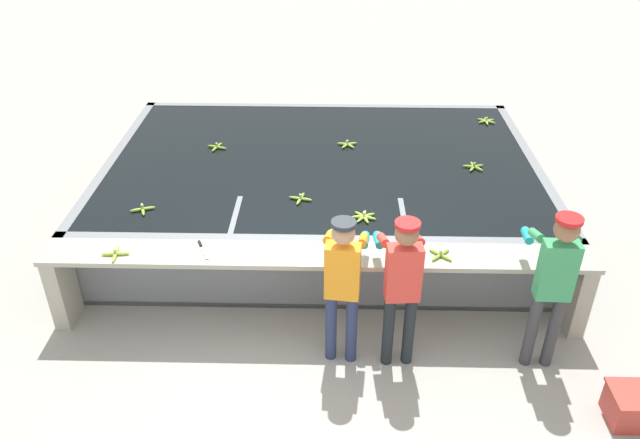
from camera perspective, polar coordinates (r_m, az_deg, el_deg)
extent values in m
plane|color=#A3A099|center=(6.60, -0.28, -10.64)|extent=(80.00, 80.00, 0.00)
cube|color=gray|center=(8.51, 0.17, 0.36)|extent=(5.55, 3.87, 0.06)
cube|color=gray|center=(6.71, -0.16, -4.89)|extent=(5.55, 0.12, 0.89)
cube|color=gray|center=(9.99, 0.41, 8.00)|extent=(5.55, 0.12, 0.89)
cube|color=gray|center=(8.78, -17.85, 2.89)|extent=(0.12, 3.87, 0.89)
cube|color=gray|center=(8.69, 18.39, 2.48)|extent=(0.12, 3.87, 0.89)
cube|color=black|center=(8.29, 0.18, 2.99)|extent=(5.31, 3.63, 0.83)
cube|color=gray|center=(7.17, -7.48, -2.56)|extent=(0.06, 0.80, 0.89)
cube|color=gray|center=(7.13, 7.39, -2.76)|extent=(0.06, 0.80, 0.89)
cube|color=#A8A393|center=(6.24, -0.24, -3.32)|extent=(5.55, 0.45, 0.05)
cube|color=#A8A393|center=(7.09, -22.50, -5.74)|extent=(0.16, 0.41, 0.84)
cube|color=#A8A393|center=(6.97, 22.45, -6.39)|extent=(0.16, 0.41, 0.84)
cylinder|color=navy|center=(6.12, 1.01, -9.74)|extent=(0.11, 0.11, 0.79)
cylinder|color=navy|center=(6.11, 2.90, -9.90)|extent=(0.11, 0.11, 0.79)
cube|color=orange|center=(5.70, 2.07, -4.74)|extent=(0.34, 0.21, 0.56)
sphere|color=tan|center=(5.46, 2.16, -1.23)|extent=(0.21, 0.21, 0.21)
cylinder|color=#282D33|center=(5.41, 2.18, -0.37)|extent=(0.22, 0.22, 0.04)
cylinder|color=orange|center=(5.80, 0.81, -1.62)|extent=(0.12, 0.32, 0.18)
cylinder|color=#1EA3AD|center=(6.10, 1.11, -1.65)|extent=(0.11, 0.21, 0.08)
cylinder|color=orange|center=(5.78, 3.96, -1.86)|extent=(0.12, 0.32, 0.18)
cylinder|color=#1EA3AD|center=(6.08, 4.10, -1.88)|extent=(0.11, 0.21, 0.08)
cylinder|color=#1E2328|center=(6.10, 6.25, -10.07)|extent=(0.11, 0.11, 0.80)
cylinder|color=#1E2328|center=(6.14, 8.13, -9.96)|extent=(0.11, 0.11, 0.80)
cube|color=#DB3D33|center=(5.69, 7.64, -4.86)|extent=(0.33, 0.20, 0.57)
sphere|color=#896042|center=(5.46, 7.95, -1.30)|extent=(0.22, 0.22, 0.22)
cylinder|color=red|center=(5.40, 8.03, -0.42)|extent=(0.23, 0.23, 0.04)
cylinder|color=#DB3D33|center=(5.76, 5.79, -1.87)|extent=(0.11, 0.31, 0.18)
cylinder|color=#1EA3AD|center=(6.05, 5.37, -1.88)|extent=(0.10, 0.21, 0.08)
cylinder|color=#DB3D33|center=(5.81, 8.91, -1.76)|extent=(0.11, 0.31, 0.18)
cylinder|color=#1EA3AD|center=(6.11, 8.34, -1.77)|extent=(0.10, 0.21, 0.08)
cylinder|color=#38383D|center=(6.38, 18.78, -9.55)|extent=(0.11, 0.11, 0.83)
cylinder|color=#38383D|center=(6.44, 20.52, -9.52)|extent=(0.11, 0.11, 0.83)
cube|color=#38995B|center=(5.99, 20.85, -4.38)|extent=(0.33, 0.18, 0.59)
sphere|color=#896042|center=(5.76, 21.66, -0.85)|extent=(0.22, 0.22, 0.22)
cylinder|color=red|center=(5.71, 21.86, 0.02)|extent=(0.24, 0.24, 0.04)
cylinder|color=#38995B|center=(6.03, 19.18, -1.37)|extent=(0.09, 0.31, 0.18)
cylinder|color=#1EA3AD|center=(6.32, 18.41, -1.40)|extent=(0.09, 0.20, 0.08)
cylinder|color=#38995B|center=(6.13, 22.05, -1.44)|extent=(0.09, 0.31, 0.18)
cylinder|color=#1EA3AD|center=(6.41, 21.17, -1.46)|extent=(0.09, 0.20, 0.08)
ellipsoid|color=#7FAD33|center=(7.15, -2.21, 1.98)|extent=(0.17, 0.08, 0.04)
ellipsoid|color=#7FAD33|center=(7.09, -1.92, 1.71)|extent=(0.08, 0.17, 0.04)
ellipsoid|color=#7FAD33|center=(7.13, -1.37, 1.86)|extent=(0.17, 0.08, 0.04)
ellipsoid|color=#7FAD33|center=(7.18, -1.66, 2.13)|extent=(0.08, 0.17, 0.04)
cylinder|color=tan|center=(7.12, -1.80, 2.17)|extent=(0.03, 0.03, 0.04)
ellipsoid|color=#7FAD33|center=(8.04, 13.76, 4.55)|extent=(0.12, 0.17, 0.04)
ellipsoid|color=#7FAD33|center=(8.06, 14.20, 4.56)|extent=(0.14, 0.15, 0.04)
ellipsoid|color=#7FAD33|center=(8.11, 14.21, 4.76)|extent=(0.17, 0.10, 0.04)
ellipsoid|color=#7FAD33|center=(8.13, 13.79, 4.87)|extent=(0.05, 0.17, 0.04)
ellipsoid|color=#7FAD33|center=(8.08, 13.51, 4.74)|extent=(0.17, 0.07, 0.04)
cylinder|color=tan|center=(8.07, 13.93, 4.92)|extent=(0.03, 0.03, 0.04)
ellipsoid|color=#8CB738|center=(7.21, -16.35, 0.85)|extent=(0.17, 0.09, 0.04)
ellipsoid|color=#8CB738|center=(7.16, -15.88, 0.71)|extent=(0.09, 0.17, 0.04)
ellipsoid|color=#8CB738|center=(7.21, -15.48, 0.99)|extent=(0.17, 0.09, 0.04)
ellipsoid|color=#8CB738|center=(7.26, -15.95, 1.13)|extent=(0.09, 0.17, 0.04)
cylinder|color=tan|center=(7.19, -15.95, 1.16)|extent=(0.03, 0.03, 0.04)
ellipsoid|color=#7FAD33|center=(8.53, -9.24, 6.70)|extent=(0.09, 0.17, 0.04)
ellipsoid|color=#7FAD33|center=(8.52, -9.74, 6.60)|extent=(0.17, 0.09, 0.04)
ellipsoid|color=#7FAD33|center=(8.45, -9.58, 6.40)|extent=(0.09, 0.17, 0.04)
ellipsoid|color=#7FAD33|center=(8.47, -9.08, 6.51)|extent=(0.17, 0.09, 0.04)
cylinder|color=tan|center=(8.48, -9.43, 6.77)|extent=(0.03, 0.03, 0.04)
ellipsoid|color=#93BC3D|center=(8.51, 2.49, 7.04)|extent=(0.05, 0.17, 0.04)
ellipsoid|color=#93BC3D|center=(8.47, 2.16, 6.92)|extent=(0.17, 0.08, 0.04)
ellipsoid|color=#93BC3D|center=(8.42, 2.33, 6.75)|extent=(0.12, 0.16, 0.04)
ellipsoid|color=#93BC3D|center=(8.43, 2.77, 6.76)|extent=(0.14, 0.15, 0.04)
ellipsoid|color=#93BC3D|center=(8.48, 2.87, 6.93)|extent=(0.17, 0.10, 0.04)
cylinder|color=tan|center=(8.45, 2.53, 7.10)|extent=(0.03, 0.03, 0.04)
ellipsoid|color=#8CB738|center=(6.84, 3.71, 0.44)|extent=(0.14, 0.15, 0.04)
ellipsoid|color=#8CB738|center=(6.80, 3.57, 0.25)|extent=(0.17, 0.05, 0.04)
ellipsoid|color=#8CB738|center=(6.77, 3.79, 0.07)|extent=(0.13, 0.16, 0.04)
ellipsoid|color=#8CB738|center=(6.77, 4.19, 0.03)|extent=(0.09, 0.17, 0.04)
ellipsoid|color=#8CB738|center=(6.80, 4.47, 0.17)|extent=(0.17, 0.10, 0.04)
ellipsoid|color=#8CB738|center=(6.84, 4.42, 0.38)|extent=(0.17, 0.12, 0.04)
ellipsoid|color=#8CB738|center=(6.86, 4.08, 0.50)|extent=(0.06, 0.17, 0.04)
cylinder|color=tan|center=(6.79, 4.04, 0.52)|extent=(0.03, 0.03, 0.04)
ellipsoid|color=#93BC3D|center=(9.55, 15.23, 8.74)|extent=(0.17, 0.11, 0.04)
ellipsoid|color=#93BC3D|center=(9.57, 14.92, 8.83)|extent=(0.05, 0.17, 0.04)
ellipsoid|color=#93BC3D|center=(9.53, 14.66, 8.78)|extent=(0.16, 0.13, 0.04)
ellipsoid|color=#93BC3D|center=(9.48, 14.70, 8.66)|extent=(0.17, 0.11, 0.04)
ellipsoid|color=#93BC3D|center=(9.47, 15.01, 8.57)|extent=(0.05, 0.17, 0.04)
ellipsoid|color=#93BC3D|center=(9.50, 15.27, 8.61)|extent=(0.16, 0.13, 0.04)
cylinder|color=tan|center=(9.50, 14.99, 8.89)|extent=(0.03, 0.03, 0.04)
ellipsoid|color=#9EC642|center=(6.56, -18.09, -2.73)|extent=(0.05, 0.17, 0.04)
ellipsoid|color=#9EC642|center=(6.53, -18.65, -3.01)|extent=(0.17, 0.05, 0.04)
ellipsoid|color=#9EC642|center=(6.47, -18.28, -3.28)|extent=(0.05, 0.17, 0.04)
ellipsoid|color=#9EC642|center=(6.50, -17.72, -2.99)|extent=(0.17, 0.05, 0.04)
cylinder|color=tan|center=(6.49, -18.24, -2.74)|extent=(0.03, 0.03, 0.04)
ellipsoid|color=#7FAD33|center=(6.32, 11.26, -3.01)|extent=(0.14, 0.15, 0.04)
ellipsoid|color=#7FAD33|center=(6.31, 10.56, -3.01)|extent=(0.15, 0.14, 0.04)
ellipsoid|color=#7FAD33|center=(6.25, 10.66, -3.41)|extent=(0.14, 0.15, 0.04)
ellipsoid|color=#7FAD33|center=(6.26, 11.37, -3.41)|extent=(0.15, 0.14, 0.04)
cylinder|color=tan|center=(6.27, 10.99, -2.94)|extent=(0.03, 0.03, 0.04)
cube|color=silver|center=(6.31, -10.48, -3.09)|extent=(0.11, 0.20, 0.00)
cube|color=black|center=(6.47, -10.92, -2.17)|extent=(0.07, 0.10, 0.02)
cube|color=#B73D33|center=(6.38, 27.14, -15.06)|extent=(0.52, 0.36, 0.30)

